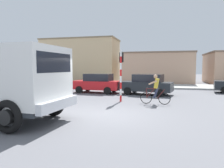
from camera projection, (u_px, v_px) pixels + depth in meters
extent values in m
plane|color=slate|center=(108.00, 116.00, 9.12)|extent=(120.00, 120.00, 0.00)
cube|color=#ADADA8|center=(141.00, 86.00, 23.22)|extent=(80.00, 5.00, 0.16)
cube|color=#2D3338|center=(0.00, 105.00, 8.26)|extent=(5.24, 2.76, 0.16)
cube|color=silver|center=(59.00, 104.00, 7.45)|extent=(0.38, 2.39, 0.36)
cube|color=black|center=(54.00, 63.00, 7.37)|extent=(0.25, 2.13, 0.70)
torus|color=black|center=(53.00, 104.00, 9.01)|extent=(1.11, 0.31, 1.10)
cylinder|color=black|center=(53.00, 104.00, 9.01)|extent=(0.51, 0.33, 0.50)
torus|color=black|center=(7.00, 117.00, 6.57)|extent=(1.11, 0.31, 1.10)
cylinder|color=black|center=(7.00, 117.00, 6.57)|extent=(0.51, 0.33, 0.50)
torus|color=black|center=(146.00, 98.00, 12.13)|extent=(0.68, 0.10, 0.68)
torus|color=black|center=(164.00, 99.00, 11.79)|extent=(0.68, 0.10, 0.68)
cylinder|color=#591E1E|center=(152.00, 89.00, 11.97)|extent=(0.60, 0.10, 0.09)
cylinder|color=#591E1E|center=(151.00, 93.00, 12.01)|extent=(0.51, 0.09, 0.57)
cylinder|color=#591E1E|center=(161.00, 94.00, 11.83)|extent=(0.44, 0.09, 0.57)
cylinder|color=#591E1E|center=(147.00, 93.00, 12.10)|extent=(0.10, 0.05, 0.59)
cylinder|color=black|center=(147.00, 88.00, 12.06)|extent=(0.08, 0.50, 0.03)
cube|color=black|center=(157.00, 89.00, 11.88)|extent=(0.25, 0.14, 0.06)
cube|color=gold|center=(157.00, 83.00, 11.87)|extent=(0.32, 0.35, 0.59)
sphere|color=tan|center=(155.00, 76.00, 11.86)|extent=(0.22, 0.22, 0.22)
cylinder|color=#2D334C|center=(156.00, 93.00, 11.83)|extent=(0.31, 0.15, 0.57)
cylinder|color=tan|center=(153.00, 83.00, 11.78)|extent=(0.50, 0.14, 0.29)
cylinder|color=#2D334C|center=(156.00, 93.00, 12.01)|extent=(0.31, 0.15, 0.57)
cylinder|color=tan|center=(153.00, 82.00, 12.08)|extent=(0.50, 0.14, 0.29)
cylinder|color=red|center=(121.00, 98.00, 12.84)|extent=(0.12, 0.12, 0.40)
cylinder|color=white|center=(121.00, 92.00, 12.81)|extent=(0.12, 0.12, 0.40)
cylinder|color=red|center=(121.00, 86.00, 12.78)|extent=(0.12, 0.12, 0.40)
cylinder|color=white|center=(121.00, 79.00, 12.75)|extent=(0.12, 0.12, 0.40)
cylinder|color=red|center=(121.00, 73.00, 12.72)|extent=(0.12, 0.12, 0.40)
cylinder|color=white|center=(121.00, 66.00, 12.68)|extent=(0.12, 0.12, 0.40)
cylinder|color=red|center=(121.00, 60.00, 12.65)|extent=(0.12, 0.12, 0.40)
cylinder|color=white|center=(121.00, 53.00, 12.62)|extent=(0.12, 0.12, 0.40)
cube|color=black|center=(121.00, 57.00, 12.81)|extent=(0.24, 0.20, 0.60)
sphere|color=orange|center=(122.00, 57.00, 12.93)|extent=(0.14, 0.14, 0.14)
cylinder|color=black|center=(223.00, 88.00, 18.19)|extent=(0.62, 0.28, 0.60)
cube|color=#1E2328|center=(146.00, 86.00, 16.18)|extent=(4.26, 2.48, 0.70)
cube|color=black|center=(148.00, 78.00, 16.06)|extent=(2.45, 1.86, 0.60)
cylinder|color=black|center=(127.00, 91.00, 15.97)|extent=(0.62, 0.30, 0.60)
cylinder|color=black|center=(135.00, 89.00, 17.50)|extent=(0.62, 0.30, 0.60)
cylinder|color=black|center=(159.00, 93.00, 14.91)|extent=(0.62, 0.30, 0.60)
cylinder|color=black|center=(164.00, 90.00, 16.44)|extent=(0.62, 0.30, 0.60)
cube|color=red|center=(97.00, 85.00, 17.39)|extent=(4.12, 2.00, 0.70)
cube|color=black|center=(98.00, 77.00, 17.29)|extent=(2.30, 1.61, 0.60)
cylinder|color=black|center=(79.00, 90.00, 17.00)|extent=(0.61, 0.23, 0.60)
cylinder|color=black|center=(88.00, 88.00, 18.61)|extent=(0.61, 0.23, 0.60)
cylinder|color=black|center=(107.00, 91.00, 16.23)|extent=(0.61, 0.23, 0.60)
cylinder|color=black|center=(114.00, 89.00, 17.84)|extent=(0.61, 0.23, 0.60)
cylinder|color=#2D334C|center=(70.00, 86.00, 18.84)|extent=(0.22, 0.22, 0.85)
cube|color=#3351A8|center=(70.00, 78.00, 18.78)|extent=(0.34, 0.22, 0.56)
sphere|color=tan|center=(69.00, 74.00, 18.75)|extent=(0.20, 0.20, 0.20)
cube|color=#D1B284|center=(81.00, 61.00, 32.10)|extent=(11.29, 5.39, 6.25)
cube|color=#7D6B4F|center=(81.00, 40.00, 31.84)|extent=(11.51, 5.49, 0.20)
cube|color=tan|center=(157.00, 69.00, 28.07)|extent=(9.02, 5.95, 3.91)
cube|color=#775E4C|center=(158.00, 54.00, 27.90)|extent=(9.20, 6.07, 0.20)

